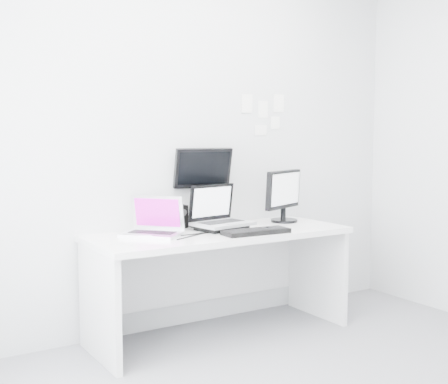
{
  "coord_description": "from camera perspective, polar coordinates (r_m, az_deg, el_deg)",
  "views": [
    {
      "loc": [
        -2.1,
        -2.19,
        1.39
      ],
      "look_at": [
        0.02,
        1.23,
        1.0
      ],
      "focal_mm": 47.95,
      "sensor_mm": 36.0,
      "label": 1
    }
  ],
  "objects": [
    {
      "name": "mouse",
      "position": [
        4.06,
        4.24,
        -3.57
      ],
      "size": [
        0.12,
        0.09,
        0.04
      ],
      "primitive_type": "ellipsoid",
      "rotation": [
        0.0,
        0.0,
        -0.13
      ],
      "color": "black",
      "rests_on": "desk"
    },
    {
      "name": "dell_laptop",
      "position": [
        4.12,
        -0.1,
        -1.43
      ],
      "size": [
        0.43,
        0.36,
        0.32
      ],
      "primitive_type": "cube",
      "rotation": [
        0.0,
        0.0,
        0.16
      ],
      "color": "#9EA0A5",
      "rests_on": "desk"
    },
    {
      "name": "wall_note_4",
      "position": [
        4.72,
        4.9,
        6.58
      ],
      "size": [
        0.08,
        0.0,
        0.1
      ],
      "primitive_type": "cube",
      "color": "white",
      "rests_on": "back_wall"
    },
    {
      "name": "macbook",
      "position": [
        3.9,
        -6.95,
        -2.24
      ],
      "size": [
        0.44,
        0.45,
        0.27
      ],
      "primitive_type": "cube",
      "rotation": [
        0.0,
        0.0,
        -0.84
      ],
      "color": "silver",
      "rests_on": "desk"
    },
    {
      "name": "desk",
      "position": [
        4.16,
        -0.38,
        -8.72
      ],
      "size": [
        1.8,
        0.7,
        0.73
      ],
      "primitive_type": "cube",
      "color": "white",
      "rests_on": "ground"
    },
    {
      "name": "wall_note_1",
      "position": [
        4.66,
        3.74,
        7.87
      ],
      "size": [
        0.09,
        0.0,
        0.13
      ],
      "primitive_type": "cube",
      "color": "white",
      "rests_on": "back_wall"
    },
    {
      "name": "wall_note_0",
      "position": [
        4.57,
        2.2,
        8.42
      ],
      "size": [
        0.1,
        0.0,
        0.14
      ],
      "primitive_type": "cube",
      "color": "white",
      "rests_on": "back_wall"
    },
    {
      "name": "rear_monitor",
      "position": [
        4.31,
        -2.1,
        0.6
      ],
      "size": [
        0.44,
        0.21,
        0.58
      ],
      "primitive_type": "cube",
      "rotation": [
        0.0,
        0.0,
        -0.13
      ],
      "color": "black",
      "rests_on": "desk"
    },
    {
      "name": "wall_note_2",
      "position": [
        4.75,
        5.23,
        8.42
      ],
      "size": [
        0.1,
        0.0,
        0.14
      ],
      "primitive_type": "cube",
      "color": "white",
      "rests_on": "back_wall"
    },
    {
      "name": "samsung_monitor",
      "position": [
        4.51,
        5.78,
        -0.31
      ],
      "size": [
        0.49,
        0.36,
        0.4
      ],
      "primitive_type": "cube",
      "rotation": [
        0.0,
        0.0,
        0.4
      ],
      "color": "black",
      "rests_on": "desk"
    },
    {
      "name": "keyboard",
      "position": [
        3.99,
        3.08,
        -3.79
      ],
      "size": [
        0.47,
        0.19,
        0.03
      ],
      "primitive_type": "cube",
      "rotation": [
        0.0,
        0.0,
        -0.06
      ],
      "color": "black",
      "rests_on": "desk"
    },
    {
      "name": "speaker",
      "position": [
        4.24,
        -4.16,
        -2.33
      ],
      "size": [
        0.09,
        0.09,
        0.16
      ],
      "primitive_type": "cube",
      "rotation": [
        0.0,
        0.0,
        -0.13
      ],
      "color": "black",
      "rests_on": "desk"
    },
    {
      "name": "back_wall",
      "position": [
        4.34,
        -2.81,
        5.0
      ],
      "size": [
        3.6,
        0.0,
        3.6
      ],
      "primitive_type": "plane",
      "rotation": [
        1.57,
        0.0,
        0.0
      ],
      "color": "silver",
      "rests_on": "ground"
    },
    {
      "name": "wall_note_3",
      "position": [
        4.64,
        3.53,
        5.9
      ],
      "size": [
        0.11,
        0.0,
        0.08
      ],
      "primitive_type": "cube",
      "color": "white",
      "rests_on": "back_wall"
    }
  ]
}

